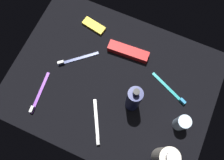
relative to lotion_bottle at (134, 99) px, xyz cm
name	(u,v)px	position (x,y,z in cm)	size (l,w,h in cm)	color
ground_plane	(112,83)	(11.03, -5.24, -9.45)	(84.00, 64.00, 1.20)	black
lotion_bottle	(134,99)	(0.00, 0.00, 0.00)	(5.45, 5.45, 19.98)	#181E51
bodywash_bottle	(165,157)	(-17.68, 14.41, -0.52)	(6.95, 6.95, 18.34)	silver
deodorant_stick	(182,123)	(-19.93, 0.00, -4.39)	(5.02, 5.02, 8.92)	silver
toothbrush_navy	(76,59)	(29.30, -8.20, -8.24)	(14.30, 12.80, 2.10)	navy
toothbrush_teal	(171,90)	(-12.31, -11.70, -8.24)	(16.97, 8.32, 2.10)	teal
toothbrush_purple	(39,95)	(35.97, 11.90, -8.24)	(3.08, 18.03, 2.10)	purple
toothbrush_white	(97,124)	(9.42, 13.14, -8.24)	(9.92, 16.25, 2.10)	white
toothpaste_box_red	(128,52)	(10.05, -20.03, -7.25)	(17.60, 4.40, 3.20)	red
snack_bar_yellow	(94,26)	(28.98, -25.72, -8.10)	(10.40, 4.00, 1.50)	yellow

